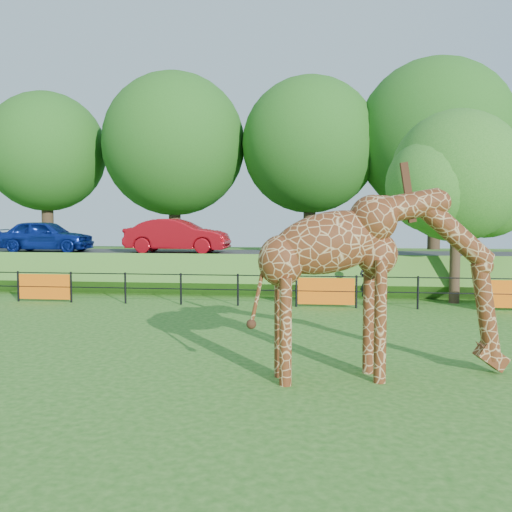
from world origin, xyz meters
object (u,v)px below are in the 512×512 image
at_px(giraffe, 383,283).
at_px(visitor, 368,282).
at_px(car_red, 177,236).
at_px(tree_east, 459,181).
at_px(car_blue, 45,236).

bearing_deg(giraffe, visitor, 73.42).
bearing_deg(giraffe, car_red, 104.46).
distance_m(visitor, tree_east, 4.79).
relative_size(car_blue, car_red, 0.93).
distance_m(car_blue, tree_east, 18.13).
xyz_separation_m(giraffe, tree_east, (3.53, 9.88, 2.48)).
distance_m(car_blue, visitor, 15.28).
bearing_deg(tree_east, visitor, -163.53).
bearing_deg(tree_east, car_red, 159.31).
relative_size(giraffe, car_blue, 1.17).
bearing_deg(visitor, car_red, -9.35).
distance_m(giraffe, car_blue, 19.82).
xyz_separation_m(car_red, visitor, (8.11, -5.20, -1.37)).
height_order(giraffe, tree_east, tree_east).
bearing_deg(tree_east, giraffe, -109.68).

